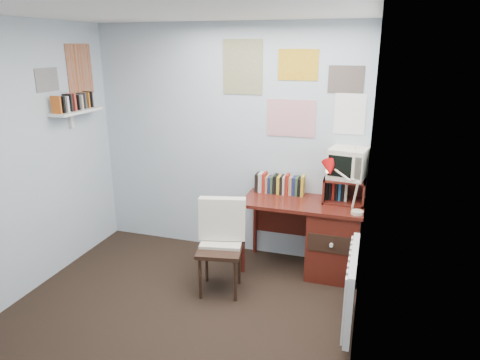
# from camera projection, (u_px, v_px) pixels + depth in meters

# --- Properties ---
(ground) EXTENTS (3.50, 3.50, 0.00)m
(ground) POSITION_uv_depth(u_px,v_px,m) (158.00, 339.00, 3.45)
(ground) COLOR black
(ground) RESTS_ON ground
(back_wall) EXTENTS (3.00, 0.02, 2.50)m
(back_wall) POSITION_uv_depth(u_px,v_px,m) (227.00, 142.00, 4.67)
(back_wall) COLOR silver
(back_wall) RESTS_ON ground
(right_wall) EXTENTS (0.02, 3.50, 2.50)m
(right_wall) POSITION_uv_depth(u_px,v_px,m) (363.00, 217.00, 2.65)
(right_wall) COLOR silver
(right_wall) RESTS_ON ground
(ceiling) EXTENTS (3.00, 3.50, 0.02)m
(ceiling) POSITION_uv_depth(u_px,v_px,m) (135.00, 6.00, 2.70)
(ceiling) COLOR white
(ceiling) RESTS_ON back_wall
(desk) EXTENTS (1.20, 0.55, 0.76)m
(desk) POSITION_uv_depth(u_px,v_px,m) (328.00, 237.00, 4.34)
(desk) COLOR #531B13
(desk) RESTS_ON ground
(desk_chair) EXTENTS (0.51, 0.50, 0.87)m
(desk_chair) POSITION_uv_depth(u_px,v_px,m) (220.00, 250.00, 4.00)
(desk_chair) COLOR black
(desk_chair) RESTS_ON ground
(desk_lamp) EXTENTS (0.35, 0.32, 0.41)m
(desk_lamp) POSITION_uv_depth(u_px,v_px,m) (359.00, 193.00, 3.92)
(desk_lamp) COLOR red
(desk_lamp) RESTS_ON desk
(tv_riser) EXTENTS (0.40, 0.30, 0.25)m
(tv_riser) POSITION_uv_depth(u_px,v_px,m) (344.00, 190.00, 4.26)
(tv_riser) COLOR #531B13
(tv_riser) RESTS_ON desk
(crt_tv) EXTENTS (0.39, 0.37, 0.33)m
(crt_tv) POSITION_uv_depth(u_px,v_px,m) (348.00, 162.00, 4.19)
(crt_tv) COLOR #EDE3C7
(crt_tv) RESTS_ON tv_riser
(book_row) EXTENTS (0.60, 0.14, 0.22)m
(book_row) POSITION_uv_depth(u_px,v_px,m) (284.00, 183.00, 4.51)
(book_row) COLOR #531B13
(book_row) RESTS_ON desk
(radiator) EXTENTS (0.09, 0.80, 0.60)m
(radiator) POSITION_uv_depth(u_px,v_px,m) (352.00, 287.00, 3.41)
(radiator) COLOR white
(radiator) RESTS_ON right_wall
(wall_shelf) EXTENTS (0.20, 0.62, 0.24)m
(wall_shelf) POSITION_uv_depth(u_px,v_px,m) (76.00, 111.00, 4.36)
(wall_shelf) COLOR white
(wall_shelf) RESTS_ON left_wall
(posters_back) EXTENTS (1.20, 0.01, 0.90)m
(posters_back) POSITION_uv_depth(u_px,v_px,m) (292.00, 88.00, 4.28)
(posters_back) COLOR white
(posters_back) RESTS_ON back_wall
(posters_left) EXTENTS (0.01, 0.70, 0.60)m
(posters_left) POSITION_uv_depth(u_px,v_px,m) (64.00, 73.00, 4.27)
(posters_left) COLOR white
(posters_left) RESTS_ON left_wall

